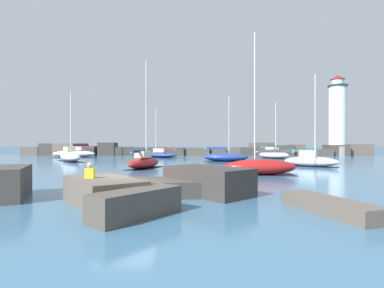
# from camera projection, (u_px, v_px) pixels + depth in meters

# --- Properties ---
(ground_plane) EXTENTS (600.00, 600.00, 0.00)m
(ground_plane) POSITION_uv_depth(u_px,v_px,m) (126.00, 199.00, 13.20)
(ground_plane) COLOR #3D6B8E
(open_sea_beyond) EXTENTS (400.00, 116.00, 0.01)m
(open_sea_beyond) POSITION_uv_depth(u_px,v_px,m) (194.00, 149.00, 120.13)
(open_sea_beyond) COLOR #2D5B7F
(open_sea_beyond) RESTS_ON ground
(breakwater_jetty) EXTENTS (69.36, 6.87, 2.55)m
(breakwater_jetty) POSITION_uv_depth(u_px,v_px,m) (195.00, 150.00, 60.05)
(breakwater_jetty) COLOR brown
(breakwater_jetty) RESTS_ON ground
(lighthouse) EXTENTS (4.31, 4.31, 15.82)m
(lighthouse) POSITION_uv_depth(u_px,v_px,m) (338.00, 120.00, 58.60)
(lighthouse) COLOR gray
(lighthouse) RESTS_ON ground
(foreground_rocks) EXTENTS (18.10, 8.54, 1.41)m
(foreground_rocks) POSITION_uv_depth(u_px,v_px,m) (99.00, 187.00, 12.94)
(foreground_rocks) COLOR #423D38
(foreground_rocks) RESTS_ON ground
(sailboat_moored_0) EXTENTS (3.15, 6.07, 10.66)m
(sailboat_moored_0) POSITION_uv_depth(u_px,v_px,m) (144.00, 162.00, 28.99)
(sailboat_moored_0) COLOR maroon
(sailboat_moored_0) RESTS_ON ground
(sailboat_moored_1) EXTENTS (5.65, 4.46, 9.59)m
(sailboat_moored_1) POSITION_uv_depth(u_px,v_px,m) (311.00, 160.00, 31.12)
(sailboat_moored_1) COLOR silver
(sailboat_moored_1) RESTS_ON ground
(sailboat_moored_2) EXTENTS (6.07, 7.15, 9.38)m
(sailboat_moored_2) POSITION_uv_depth(u_px,v_px,m) (70.00, 156.00, 39.87)
(sailboat_moored_2) COLOR white
(sailboat_moored_2) RESTS_ON ground
(sailboat_moored_3) EXTENTS (6.22, 3.35, 8.78)m
(sailboat_moored_3) POSITION_uv_depth(u_px,v_px,m) (226.00, 157.00, 39.72)
(sailboat_moored_3) COLOR navy
(sailboat_moored_3) RESTS_ON ground
(sailboat_moored_5) EXTENTS (5.26, 5.81, 8.92)m
(sailboat_moored_5) POSITION_uv_depth(u_px,v_px,m) (273.00, 154.00, 47.34)
(sailboat_moored_5) COLOR white
(sailboat_moored_5) RESTS_ON ground
(sailboat_moored_6) EXTENTS (7.30, 5.11, 8.23)m
(sailboat_moored_6) POSITION_uv_depth(u_px,v_px,m) (159.00, 154.00, 50.02)
(sailboat_moored_6) COLOR navy
(sailboat_moored_6) RESTS_ON ground
(sailboat_moored_7) EXTENTS (5.59, 2.25, 11.01)m
(sailboat_moored_7) POSITION_uv_depth(u_px,v_px,m) (260.00, 166.00, 23.09)
(sailboat_moored_7) COLOR maroon
(sailboat_moored_7) RESTS_ON ground
(sailboat_moored_8) EXTENTS (7.38, 2.90, 10.33)m
(sailboat_moored_8) POSITION_uv_depth(u_px,v_px,m) (74.00, 153.00, 51.60)
(sailboat_moored_8) COLOR white
(sailboat_moored_8) RESTS_ON ground
(mooring_buoy_orange_near) EXTENTS (0.54, 0.54, 0.74)m
(mooring_buoy_orange_near) POSITION_uv_depth(u_px,v_px,m) (198.00, 167.00, 27.30)
(mooring_buoy_orange_near) COLOR #EA5914
(mooring_buoy_orange_near) RESTS_ON ground
(person_on_rocks) EXTENTS (0.36, 0.22, 1.70)m
(person_on_rocks) POSITION_uv_depth(u_px,v_px,m) (90.00, 181.00, 11.84)
(person_on_rocks) COLOR #282833
(person_on_rocks) RESTS_ON ground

